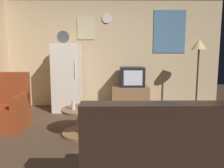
{
  "coord_description": "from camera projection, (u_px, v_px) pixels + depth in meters",
  "views": [
    {
      "loc": [
        -0.05,
        -3.05,
        1.31
      ],
      "look_at": [
        -0.02,
        0.9,
        0.75
      ],
      "focal_mm": 35.88,
      "sensor_mm": 36.0,
      "label": 1
    }
  ],
  "objects": [
    {
      "name": "standing_lamp",
      "position": [
        199.0,
        50.0,
        4.75
      ],
      "size": [
        0.32,
        0.32,
        1.59
      ],
      "color": "#332D28",
      "rests_on": "ground_plane"
    },
    {
      "name": "ground_plane",
      "position": [
        114.0,
        145.0,
        3.2
      ],
      "size": [
        12.0,
        12.0,
        0.0
      ],
      "primitive_type": "plane",
      "color": "#4C3828"
    },
    {
      "name": "mug_ceramic_white",
      "position": [
        83.0,
        105.0,
        3.62
      ],
      "size": [
        0.08,
        0.08,
        0.09
      ],
      "primitive_type": "cylinder",
      "color": "silver",
      "rests_on": "coffee_table"
    },
    {
      "name": "book_stack",
      "position": [
        156.0,
        106.0,
        5.18
      ],
      "size": [
        0.22,
        0.18,
        0.14
      ],
      "color": "#A7AFB3",
      "rests_on": "ground_plane"
    },
    {
      "name": "armchair",
      "position": [
        6.0,
        109.0,
        3.85
      ],
      "size": [
        0.68,
        0.68,
        0.96
      ],
      "color": "maroon",
      "rests_on": "ground_plane"
    },
    {
      "name": "couch",
      "position": [
        177.0,
        163.0,
        2.04
      ],
      "size": [
        1.7,
        0.8,
        0.92
      ],
      "color": "black",
      "rests_on": "ground_plane"
    },
    {
      "name": "wine_glass",
      "position": [
        73.0,
        105.0,
        3.47
      ],
      "size": [
        0.05,
        0.05,
        0.15
      ],
      "primitive_type": "cylinder",
      "color": "silver",
      "rests_on": "coffee_table"
    },
    {
      "name": "tv_stand",
      "position": [
        130.0,
        98.0,
        5.2
      ],
      "size": [
        0.84,
        0.53,
        0.53
      ],
      "color": "#8E6642",
      "rests_on": "ground_plane"
    },
    {
      "name": "coffee_table",
      "position": [
        84.0,
        121.0,
        3.6
      ],
      "size": [
        0.72,
        0.72,
        0.43
      ],
      "color": "#8E6642",
      "rests_on": "ground_plane"
    },
    {
      "name": "fridge",
      "position": [
        67.0,
        77.0,
        5.02
      ],
      "size": [
        0.6,
        0.62,
        1.77
      ],
      "color": "silver",
      "rests_on": "ground_plane"
    },
    {
      "name": "crt_tv",
      "position": [
        132.0,
        77.0,
        5.13
      ],
      "size": [
        0.54,
        0.51,
        0.44
      ],
      "color": "black",
      "rests_on": "tv_stand"
    },
    {
      "name": "mug_ceramic_tan",
      "position": [
        86.0,
        105.0,
        3.61
      ],
      "size": [
        0.08,
        0.08,
        0.09
      ],
      "primitive_type": "cylinder",
      "color": "tan",
      "rests_on": "coffee_table"
    },
    {
      "name": "remote_control",
      "position": [
        84.0,
        108.0,
        3.51
      ],
      "size": [
        0.16,
        0.1,
        0.02
      ],
      "primitive_type": "cube",
      "rotation": [
        0.0,
        0.0,
        -0.4
      ],
      "color": "black",
      "rests_on": "coffee_table"
    },
    {
      "name": "wall_with_art",
      "position": [
        113.0,
        54.0,
        5.45
      ],
      "size": [
        5.2,
        0.12,
        2.52
      ],
      "color": "#D1B284",
      "rests_on": "ground_plane"
    }
  ]
}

